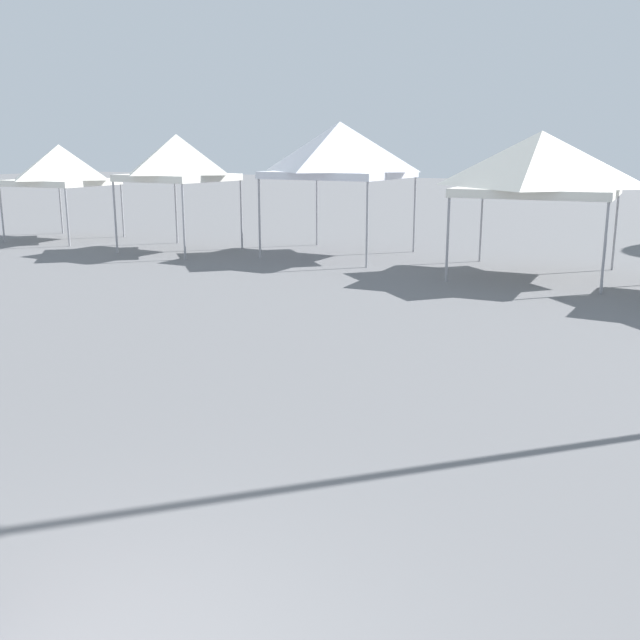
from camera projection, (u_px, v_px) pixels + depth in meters
name	position (u px, v px, depth m)	size (l,w,h in m)	color
canopy_tent_behind_center	(60.00, 165.00, 24.04)	(3.06, 3.06, 3.13)	#9E9EA3
canopy_tent_right_of_center	(177.00, 158.00, 21.28)	(2.92, 2.92, 3.42)	#9E9EA3
canopy_tent_center	(340.00, 150.00, 20.35)	(3.55, 3.55, 3.74)	#9E9EA3
canopy_tent_far_right	(540.00, 163.00, 17.05)	(3.68, 3.68, 3.41)	#9E9EA3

